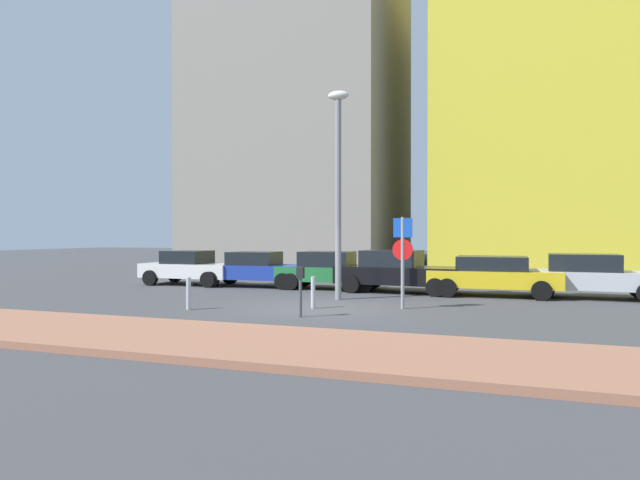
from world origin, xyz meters
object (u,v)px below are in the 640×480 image
object	(u,v)px
street_lamp	(338,176)
parking_sign_post	(403,251)
parked_car_black	(397,271)
parking_meter	(300,285)
parked_car_yellow	(493,275)
parked_car_green	(331,270)
traffic_bollard_near	(313,292)
traffic_bollard_mid	(189,293)
parked_car_white	(190,267)
parked_car_blue	(255,269)
parked_car_silver	(590,275)

from	to	relation	value
street_lamp	parking_sign_post	bearing A→B (deg)	-32.71
parked_car_black	parking_meter	world-z (taller)	parked_car_black
parked_car_yellow	parking_meter	distance (m)	8.11
parked_car_green	parked_car_black	bearing A→B (deg)	-7.31
parked_car_yellow	parking_sign_post	distance (m)	4.98
parked_car_green	parked_car_black	size ratio (longest dim) A/B	0.94
parking_meter	traffic_bollard_near	size ratio (longest dim) A/B	1.41
street_lamp	traffic_bollard_mid	distance (m)	6.10
parking_meter	traffic_bollard_mid	bearing A→B (deg)	175.63
parked_car_white	parked_car_blue	distance (m)	2.98
parked_car_silver	traffic_bollard_near	bearing A→B (deg)	-145.36
parked_car_yellow	parked_car_white	bearing A→B (deg)	178.96
parked_car_white	parked_car_blue	world-z (taller)	parked_car_white
parked_car_silver	traffic_bollard_mid	xyz separation A→B (m)	(-10.99, -6.82, -0.31)
parked_car_yellow	traffic_bollard_near	bearing A→B (deg)	-133.03
parked_car_blue	parked_car_yellow	bearing A→B (deg)	-2.49
parked_car_green	parked_car_white	bearing A→B (deg)	-177.93
parked_car_yellow	parked_car_blue	bearing A→B (deg)	177.51
parked_car_white	traffic_bollard_near	world-z (taller)	parked_car_white
parked_car_silver	traffic_bollard_mid	distance (m)	12.94
parked_car_green	parked_car_blue	bearing A→B (deg)	-179.21
parked_car_black	parked_car_yellow	xyz separation A→B (m)	(3.39, -0.11, -0.05)
traffic_bollard_mid	parked_car_blue	bearing A→B (deg)	101.08
parked_car_green	parking_sign_post	bearing A→B (deg)	-51.83
parked_car_green	traffic_bollard_near	distance (m)	5.68
parked_car_blue	parked_car_silver	distance (m)	12.35
parked_car_black	parking_sign_post	size ratio (longest dim) A/B	1.76
parking_sign_post	parking_meter	distance (m)	3.37
parking_meter	traffic_bollard_near	xyz separation A→B (m)	(-0.29, 1.72, -0.38)
parking_sign_post	parked_car_silver	bearing A→B (deg)	40.93
parked_car_white	street_lamp	xyz separation A→B (m)	(7.56, -2.98, 3.28)
parked_car_green	traffic_bollard_mid	world-z (taller)	parked_car_green
parked_car_blue	parked_car_yellow	xyz separation A→B (m)	(9.31, -0.40, 0.01)
parked_car_yellow	street_lamp	bearing A→B (deg)	-149.70
parked_car_yellow	street_lamp	world-z (taller)	street_lamp
parked_car_yellow	parked_car_silver	world-z (taller)	parked_car_silver
parked_car_silver	parked_car_yellow	bearing A→B (deg)	-174.35
parked_car_yellow	traffic_bollard_near	distance (m)	6.95
street_lamp	traffic_bollard_near	xyz separation A→B (m)	(-0.01, -2.31, -3.56)
parked_car_black	street_lamp	size ratio (longest dim) A/B	0.68
parked_car_yellow	parked_car_green	bearing A→B (deg)	175.74
parked_car_blue	parked_car_yellow	distance (m)	9.32
parked_car_blue	parked_car_green	bearing A→B (deg)	0.79
parked_car_yellow	parking_sign_post	world-z (taller)	parking_sign_post
street_lamp	parked_car_green	bearing A→B (deg)	112.33
parking_meter	traffic_bollard_near	bearing A→B (deg)	99.69
parked_car_black	traffic_bollard_near	bearing A→B (deg)	-104.61
parked_car_green	traffic_bollard_near	size ratio (longest dim) A/B	4.74
parked_car_green	parked_car_black	distance (m)	2.68
parked_car_blue	traffic_bollard_mid	world-z (taller)	parked_car_blue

